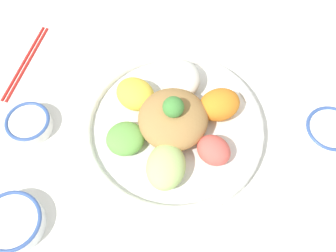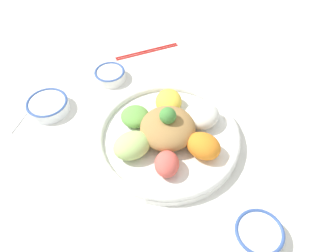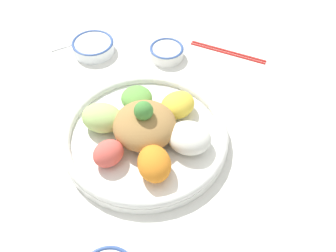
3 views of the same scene
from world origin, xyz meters
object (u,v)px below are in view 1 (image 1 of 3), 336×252
at_px(sauce_bowl_dark, 329,131).
at_px(chopsticks_pair_near, 25,62).
at_px(serving_spoon_extra, 298,224).
at_px(salad_platter, 173,124).
at_px(rice_bowl_blue, 12,223).
at_px(sauce_bowl_red, 29,124).

distance_m(sauce_bowl_dark, chopsticks_pair_near, 0.68).
distance_m(chopsticks_pair_near, serving_spoon_extra, 0.68).
xyz_separation_m(salad_platter, chopsticks_pair_near, (0.29, -0.25, -0.03)).
bearing_deg(salad_platter, sauce_bowl_dark, 163.90).
bearing_deg(rice_bowl_blue, chopsticks_pair_near, -97.28).
bearing_deg(chopsticks_pair_near, serving_spoon_extra, -106.50).
xyz_separation_m(sauce_bowl_dark, chopsticks_pair_near, (0.59, -0.34, -0.02)).
height_order(salad_platter, sauce_bowl_red, salad_platter).
bearing_deg(rice_bowl_blue, sauce_bowl_red, -103.05).
distance_m(rice_bowl_blue, chopsticks_pair_near, 0.37).
relative_size(salad_platter, chopsticks_pair_near, 1.90).
height_order(salad_platter, serving_spoon_extra, salad_platter).
bearing_deg(sauce_bowl_dark, salad_platter, -16.10).
height_order(sauce_bowl_red, sauce_bowl_dark, sauce_bowl_dark).
xyz_separation_m(sauce_bowl_red, chopsticks_pair_near, (-0.00, -0.17, -0.01)).
bearing_deg(sauce_bowl_red, salad_platter, 164.67).
bearing_deg(rice_bowl_blue, serving_spoon_extra, 166.28).
xyz_separation_m(rice_bowl_blue, chopsticks_pair_near, (-0.05, -0.37, -0.02)).
height_order(rice_bowl_blue, chopsticks_pair_near, rice_bowl_blue).
xyz_separation_m(rice_bowl_blue, sauce_bowl_dark, (-0.64, -0.03, 0.00)).
bearing_deg(sauce_bowl_dark, rice_bowl_blue, 2.89).
relative_size(sauce_bowl_red, sauce_bowl_dark, 0.90).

